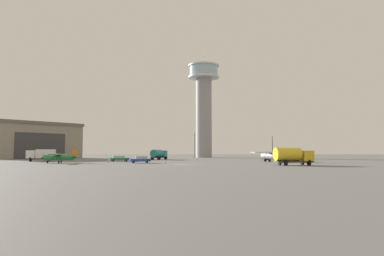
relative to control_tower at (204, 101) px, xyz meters
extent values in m
plane|color=#60605E|center=(-3.95, -66.26, -21.57)|extent=(400.00, 400.00, 0.00)
cylinder|color=gray|center=(0.00, 0.00, -6.33)|extent=(6.02, 6.02, 30.48)
cylinder|color=silver|center=(0.00, 0.00, 9.21)|extent=(11.83, 11.83, 0.60)
cylinder|color=#99B7C6|center=(0.00, 0.00, 11.45)|extent=(10.88, 10.88, 3.88)
cylinder|color=silver|center=(0.00, 0.00, 13.64)|extent=(11.83, 11.83, 0.50)
cylinder|color=#38383D|center=(0.00, 0.00, 15.89)|extent=(0.16, 0.16, 4.00)
cube|color=gray|center=(-57.61, -18.14, -16.13)|extent=(31.30, 32.24, 10.87)
cube|color=#625C52|center=(-57.61, -18.14, -10.19)|extent=(32.15, 33.09, 1.00)
cube|color=#38383A|center=(-51.47, -23.64, -17.49)|extent=(10.63, 11.83, 8.16)
cylinder|color=#287A42|center=(-28.75, -62.35, -20.45)|extent=(5.81, 2.20, 1.13)
cone|color=#38383D|center=(-31.76, -62.94, -20.45)|extent=(0.96, 0.94, 0.79)
cube|color=#38383D|center=(-31.76, -62.94, -20.45)|extent=(0.07, 0.10, 1.73)
cube|color=#287A42|center=(-29.02, -62.41, -19.80)|extent=(3.10, 9.22, 0.18)
cylinder|color=orange|center=(-29.30, -60.97, -20.17)|extent=(0.24, 0.89, 1.24)
cylinder|color=orange|center=(-28.74, -63.84, -20.17)|extent=(0.24, 0.89, 1.24)
cube|color=#99B7C6|center=(-29.83, -62.56, -20.14)|extent=(1.16, 1.08, 0.64)
cone|color=#287A42|center=(-25.74, -61.76, -20.36)|extent=(1.42, 1.08, 0.85)
cube|color=orange|center=(-25.74, -61.76, -19.63)|extent=(1.01, 0.30, 1.55)
cube|color=#287A42|center=(-25.74, -61.76, -20.22)|extent=(1.33, 2.85, 0.09)
cylinder|color=black|center=(-30.90, -62.77, -21.29)|extent=(0.25, 0.57, 0.55)
cylinder|color=black|center=(-28.76, -61.33, -21.29)|extent=(0.25, 0.57, 0.55)
cylinder|color=black|center=(-28.38, -63.30, -21.29)|extent=(0.25, 0.57, 0.55)
cylinder|color=#B7BABF|center=(15.72, -51.99, -20.23)|extent=(4.68, 6.57, 1.36)
cone|color=#38383D|center=(13.82, -48.83, -20.23)|extent=(1.32, 1.34, 0.95)
cube|color=#38383D|center=(13.82, -48.83, -20.23)|extent=(0.13, 0.11, 2.08)
cube|color=#B7BABF|center=(15.55, -51.71, -19.44)|extent=(10.25, 7.04, 0.22)
cylinder|color=red|center=(17.05, -50.81, -19.89)|extent=(0.97, 0.63, 1.49)
cylinder|color=red|center=(14.04, -52.61, -19.89)|extent=(0.97, 0.63, 1.49)
cube|color=#99B7C6|center=(15.04, -50.86, -19.85)|extent=(1.55, 1.59, 0.77)
cone|color=#B7BABF|center=(17.61, -55.15, -20.12)|extent=(1.66, 1.84, 1.02)
cube|color=red|center=(17.61, -55.15, -19.24)|extent=(0.73, 1.10, 1.86)
cube|color=#B7BABF|center=(17.61, -55.15, -19.95)|extent=(3.33, 2.54, 0.11)
cylinder|color=black|center=(14.36, -49.74, -21.24)|extent=(0.66, 0.49, 0.66)
cylinder|color=black|center=(16.86, -51.56, -21.24)|extent=(0.66, 0.49, 0.66)
cylinder|color=black|center=(14.79, -52.80, -21.24)|extent=(0.66, 0.49, 0.66)
cube|color=#38383D|center=(-12.70, -32.93, -20.95)|extent=(3.81, 7.20, 0.24)
cube|color=teal|center=(-11.94, -30.54, -19.91)|extent=(2.71, 2.54, 1.83)
cube|color=#99B7C6|center=(-11.66, -29.66, -19.54)|extent=(1.83, 0.65, 0.92)
cylinder|color=teal|center=(-13.04, -34.01, -19.77)|extent=(3.45, 5.15, 2.12)
cylinder|color=black|center=(-12.92, -30.30, -21.07)|extent=(1.04, 0.57, 1.00)
cylinder|color=black|center=(-11.01, -30.91, -21.07)|extent=(1.04, 0.57, 1.00)
cylinder|color=black|center=(-14.29, -34.63, -21.07)|extent=(1.04, 0.57, 1.00)
cylinder|color=black|center=(-12.38, -35.24, -21.07)|extent=(1.04, 0.57, 1.00)
cube|color=#38383D|center=(19.51, -34.78, -20.95)|extent=(5.31, 5.60, 0.24)
cube|color=black|center=(20.93, -33.22, -19.87)|extent=(2.83, 2.78, 1.92)
cube|color=#99B7C6|center=(21.43, -32.65, -19.48)|extent=(1.53, 1.39, 0.96)
cube|color=brown|center=(18.86, -35.51, -20.75)|extent=(4.36, 4.47, 0.16)
cube|color=#997547|center=(18.60, -35.80, -20.22)|extent=(1.41, 1.41, 0.90)
cylinder|color=black|center=(20.11, -32.56, -21.07)|extent=(0.93, 0.87, 1.00)
cylinder|color=black|center=(21.67, -33.96, -21.07)|extent=(0.93, 0.87, 1.00)
cylinder|color=black|center=(17.56, -35.39, -21.07)|extent=(0.93, 0.87, 1.00)
cylinder|color=black|center=(19.12, -36.79, -21.07)|extent=(0.93, 0.87, 1.00)
cube|color=#38383D|center=(-38.33, -50.25, -20.95)|extent=(6.55, 3.94, 0.24)
cube|color=white|center=(-40.46, -51.07, -19.90)|extent=(2.45, 2.70, 1.86)
cube|color=#99B7C6|center=(-41.23, -51.37, -19.52)|extent=(0.75, 1.78, 0.93)
cube|color=white|center=(-37.36, -49.88, -19.78)|extent=(4.77, 3.60, 2.10)
cylinder|color=black|center=(-40.04, -51.98, -21.07)|extent=(0.62, 1.03, 1.00)
cylinder|color=black|center=(-40.76, -50.12, -21.07)|extent=(0.62, 1.03, 1.00)
cylinder|color=black|center=(-36.20, -50.49, -21.07)|extent=(0.62, 1.03, 1.00)
cylinder|color=black|center=(-36.92, -48.64, -21.07)|extent=(0.62, 1.03, 1.00)
cube|color=#38383D|center=(15.36, -71.06, -20.95)|extent=(6.67, 3.37, 0.24)
cube|color=gold|center=(17.60, -70.57, -19.95)|extent=(2.29, 2.90, 1.76)
cube|color=#99B7C6|center=(18.42, -70.40, -19.59)|extent=(0.54, 2.16, 0.88)
cylinder|color=gold|center=(14.34, -71.28, -19.68)|extent=(4.69, 3.16, 2.30)
cylinder|color=black|center=(17.29, -69.45, -21.07)|extent=(0.48, 1.04, 1.00)
cylinder|color=black|center=(17.79, -71.72, -21.07)|extent=(0.48, 1.04, 1.00)
cylinder|color=black|center=(13.24, -70.33, -21.07)|extent=(0.48, 1.04, 1.00)
cylinder|color=black|center=(13.73, -72.60, -21.07)|extent=(0.48, 1.04, 1.00)
cube|color=#2847A8|center=(-12.84, -60.37, -20.97)|extent=(4.55, 3.19, 0.55)
cube|color=#99B7C6|center=(-12.65, -60.30, -20.45)|extent=(2.77, 2.38, 0.50)
cylinder|color=black|center=(-13.84, -61.65, -21.25)|extent=(0.39, 0.66, 0.64)
cylinder|color=black|center=(-14.43, -60.04, -21.25)|extent=(0.39, 0.66, 0.64)
cylinder|color=black|center=(-11.26, -60.70, -21.25)|extent=(0.39, 0.66, 0.64)
cylinder|color=black|center=(-11.85, -59.09, -21.25)|extent=(0.39, 0.66, 0.64)
cube|color=#287A42|center=(-19.48, -51.05, -20.97)|extent=(4.87, 3.64, 0.55)
cube|color=#99B7C6|center=(-19.68, -51.16, -20.45)|extent=(3.00, 2.57, 0.50)
cylinder|color=black|center=(-18.50, -49.65, -21.25)|extent=(0.45, 0.65, 0.64)
cylinder|color=black|center=(-17.77, -51.09, -21.25)|extent=(0.45, 0.65, 0.64)
cylinder|color=black|center=(-21.19, -51.02, -21.25)|extent=(0.45, 0.65, 0.64)
cylinder|color=black|center=(-20.46, -52.46, -21.25)|extent=(0.45, 0.65, 0.64)
cylinder|color=#38383D|center=(22.56, -16.61, -18.01)|extent=(0.18, 0.18, 7.12)
sphere|color=#F9E5B2|center=(22.56, -16.61, -14.23)|extent=(0.44, 0.44, 0.44)
cylinder|color=#38383D|center=(-3.02, -16.13, -17.36)|extent=(0.18, 0.18, 8.41)
sphere|color=#F9E5B2|center=(-3.02, -16.13, -12.93)|extent=(0.44, 0.44, 0.44)
cube|color=black|center=(16.59, -61.09, -21.55)|extent=(0.36, 0.36, 0.04)
cone|color=orange|center=(16.59, -61.09, -21.21)|extent=(0.30, 0.30, 0.64)
cylinder|color=white|center=(16.59, -61.09, -21.17)|extent=(0.21, 0.21, 0.08)
cube|color=black|center=(-7.42, -62.19, -21.55)|extent=(0.36, 0.36, 0.04)
cone|color=orange|center=(-7.42, -62.19, -21.24)|extent=(0.30, 0.30, 0.58)
cylinder|color=white|center=(-7.42, -62.19, -21.21)|extent=(0.21, 0.21, 0.08)
cube|color=black|center=(-19.96, -58.62, -21.55)|extent=(0.36, 0.36, 0.04)
cone|color=orange|center=(-19.96, -58.62, -21.25)|extent=(0.30, 0.30, 0.55)
cylinder|color=white|center=(-19.96, -58.62, -21.22)|extent=(0.21, 0.21, 0.08)
camera|label=1|loc=(0.40, -129.71, -19.15)|focal=31.96mm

